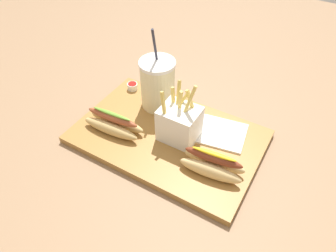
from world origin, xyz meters
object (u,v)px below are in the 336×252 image
(soda_cup, at_px, (158,84))
(hot_dog_2, at_px, (212,164))
(fries_basket, at_px, (179,123))
(hot_dog_1, at_px, (113,123))
(napkin_stack, at_px, (221,133))
(ketchup_cup_1, at_px, (132,86))

(soda_cup, relative_size, hot_dog_2, 1.55)
(fries_basket, bearing_deg, hot_dog_2, 153.43)
(soda_cup, xyz_separation_m, hot_dog_1, (0.05, 0.16, -0.05))
(soda_cup, relative_size, fries_basket, 1.42)
(fries_basket, height_order, napkin_stack, fries_basket)
(fries_basket, relative_size, napkin_stack, 1.34)
(hot_dog_1, height_order, hot_dog_2, hot_dog_2)
(hot_dog_2, distance_m, napkin_stack, 0.13)
(fries_basket, xyz_separation_m, hot_dog_2, (-0.12, 0.06, -0.02))
(soda_cup, xyz_separation_m, ketchup_cup_1, (0.11, -0.02, -0.06))
(napkin_stack, bearing_deg, ketchup_cup_1, -7.60)
(napkin_stack, bearing_deg, hot_dog_1, 27.29)
(hot_dog_1, bearing_deg, fries_basket, -157.91)
(hot_dog_1, relative_size, hot_dog_2, 1.08)
(fries_basket, bearing_deg, soda_cup, -36.19)
(hot_dog_1, xyz_separation_m, ketchup_cup_1, (0.06, -0.18, -0.01))
(hot_dog_1, xyz_separation_m, napkin_stack, (-0.26, -0.13, -0.02))
(soda_cup, bearing_deg, napkin_stack, 174.38)
(napkin_stack, bearing_deg, fries_basket, 35.43)
(soda_cup, xyz_separation_m, napkin_stack, (-0.21, 0.02, -0.07))
(hot_dog_2, distance_m, ketchup_cup_1, 0.39)
(hot_dog_2, xyz_separation_m, napkin_stack, (0.03, -0.13, -0.02))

